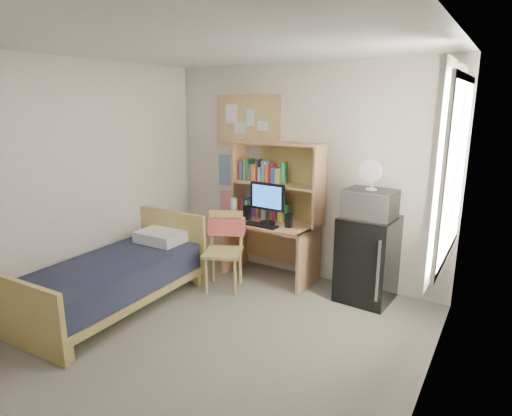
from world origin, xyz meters
The scene contains 25 objects.
floor centered at (0.00, 0.00, -0.01)m, with size 3.60×4.20×0.02m, color gray.
ceiling centered at (0.00, 0.00, 2.60)m, with size 3.60×4.20×0.02m, color silver.
wall_back centered at (0.00, 2.10, 1.30)m, with size 3.60×0.04×2.60m, color silver.
wall_left centered at (-1.80, 0.00, 1.30)m, with size 0.04×4.20×2.60m, color silver.
wall_right centered at (1.80, 0.00, 1.30)m, with size 0.04×4.20×2.60m, color silver.
window_unit centered at (1.75, 1.20, 1.60)m, with size 0.10×1.40×1.70m, color white.
curtain_left centered at (1.72, 0.80, 1.60)m, with size 0.04×0.55×1.70m, color silver.
curtain_right centered at (1.72, 1.60, 1.60)m, with size 0.04×0.55×1.70m, color silver.
bulletin_board centered at (-0.78, 2.08, 1.92)m, with size 0.94×0.03×0.64m, color tan.
poster_wave centered at (-1.10, 2.09, 1.25)m, with size 0.30×0.01×0.42m, color #245891.
poster_japan centered at (-1.10, 2.09, 0.78)m, with size 0.28×0.01×0.36m, color #ED294D.
desk centered at (-0.28, 1.80, 0.35)m, with size 1.14×0.57×0.71m, color tan.
desk_chair centered at (-0.56, 1.20, 0.46)m, with size 0.46×0.46×0.91m, color tan.
mini_fridge centered at (0.95, 1.80, 0.47)m, with size 0.56×0.56×0.95m, color black.
bed centered at (-1.28, 0.20, 0.26)m, with size 0.95×1.89×0.52m, color black.
hutch centered at (-0.27, 1.95, 1.20)m, with size 1.19×0.30×0.97m, color tan.
monitor centered at (-0.28, 1.74, 0.96)m, with size 0.46×0.04×0.49m, color black.
keyboard centered at (-0.29, 1.60, 0.72)m, with size 0.43×0.14×0.02m, color black.
speaker_left centered at (-0.58, 1.75, 0.80)m, with size 0.07×0.07×0.18m, color black.
speaker_right centered at (0.02, 1.72, 0.79)m, with size 0.07×0.07×0.17m, color black.
water_bottle centered at (-0.76, 1.72, 0.84)m, with size 0.08×0.08×0.26m, color white.
hoodie centered at (-0.64, 1.38, 0.71)m, with size 0.44×0.13×0.21m, color #CF574E.
microwave centered at (0.95, 1.78, 1.10)m, with size 0.51×0.39×0.30m, color #B5B5BA.
desk_fan centered at (0.95, 1.78, 1.39)m, with size 0.23×0.23×0.29m, color white.
pillow centered at (-1.30, 0.95, 0.58)m, with size 0.54×0.38×0.13m, color white.
Camera 1 is at (2.19, -2.61, 2.14)m, focal length 30.00 mm.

